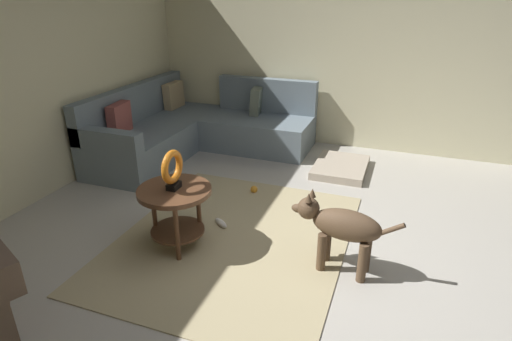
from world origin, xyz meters
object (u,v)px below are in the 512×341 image
Objects in this scene: dog at (341,227)px; dog_toy_bone at (221,223)px; sectional_couch at (196,130)px; dog_bed_mat at (341,167)px; side_table at (175,202)px; dog_toy_ball at (254,189)px; torus_sculpture at (172,169)px.

dog is 4.71× the size of dog_toy_bone.
dog_toy_bone is at bearing -146.23° from sectional_couch.
dog_bed_mat is 4.44× the size of dog_toy_bone.
side_table is 1.25m from dog_toy_ball.
sectional_couch is 28.96× the size of dog_toy_ball.
torus_sculpture is 1.37m from dog.
torus_sculpture is 0.41× the size of dog_bed_mat.
sectional_couch is 2.32m from torus_sculpture.
dog_bed_mat is (2.07, -1.02, -0.67)m from torus_sculpture.
sectional_couch is 2.03m from dog_toy_bone.
dog is (-1.94, -2.24, 0.09)m from sectional_couch.
dog_toy_ball is 0.75m from dog_toy_bone.
dog_bed_mat is 1.85m from dog_toy_bone.
sectional_couch reaches higher than dog_toy_ball.
dog is 1.52m from dog_toy_ball.
torus_sculpture is 1.81× the size of dog_toy_bone.
torus_sculpture reaches higher than dog_toy_bone.
dog reaches higher than dog_bed_mat.
dog is at bearing -130.99° from sectional_couch.
side_table reaches higher than dog_bed_mat.
torus_sculpture is 2.41m from dog_bed_mat.
sectional_couch is at bearing 23.65° from side_table.
dog_bed_mat is 1.19m from dog_toy_ball.
torus_sculpture is (0.00, -0.00, 0.29)m from side_table.
sectional_couch reaches higher than dog.
dog_toy_ball is (-0.91, 0.77, -0.01)m from dog_bed_mat.
sectional_couch is 12.50× the size of dog_toy_bone.
dog_toy_bone is at bearing 81.53° from dog.
dog_bed_mat is at bearing -26.21° from side_table.
dog_bed_mat is at bearing -40.20° from dog_toy_ball.
dog_toy_bone is (-1.67, -1.12, -0.26)m from sectional_couch.
sectional_couch is 2.65× the size of dog.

